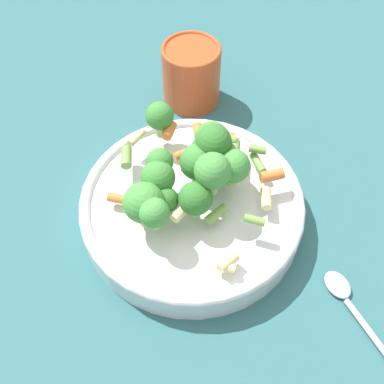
{
  "coord_description": "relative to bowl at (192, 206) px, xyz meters",
  "views": [
    {
      "loc": [
        0.21,
        -0.24,
        0.48
      ],
      "look_at": [
        0.0,
        0.0,
        0.05
      ],
      "focal_mm": 42.0,
      "sensor_mm": 36.0,
      "label": 1
    }
  ],
  "objects": [
    {
      "name": "spoon",
      "position": [
        0.23,
        0.02,
        -0.02
      ],
      "size": [
        0.18,
        0.08,
        0.01
      ],
      "rotation": [
        0.0,
        0.0,
        9.04
      ],
      "color": "silver",
      "rests_on": "ground_plane"
    },
    {
      "name": "bowl",
      "position": [
        0.0,
        0.0,
        0.0
      ],
      "size": [
        0.27,
        0.27,
        0.04
      ],
      "color": "silver",
      "rests_on": "ground_plane"
    },
    {
      "name": "ground_plane",
      "position": [
        0.0,
        0.0,
        -0.02
      ],
      "size": [
        3.0,
        3.0,
        0.0
      ],
      "primitive_type": "plane",
      "color": "#2D6066"
    },
    {
      "name": "cup",
      "position": [
        -0.15,
        0.17,
        0.03
      ],
      "size": [
        0.09,
        0.09,
        0.09
      ],
      "color": "#CC4C23",
      "rests_on": "ground_plane"
    },
    {
      "name": "pasta_salad",
      "position": [
        -0.01,
        0.01,
        0.06
      ],
      "size": [
        0.21,
        0.19,
        0.08
      ],
      "color": "#8CB766",
      "rests_on": "bowl"
    }
  ]
}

